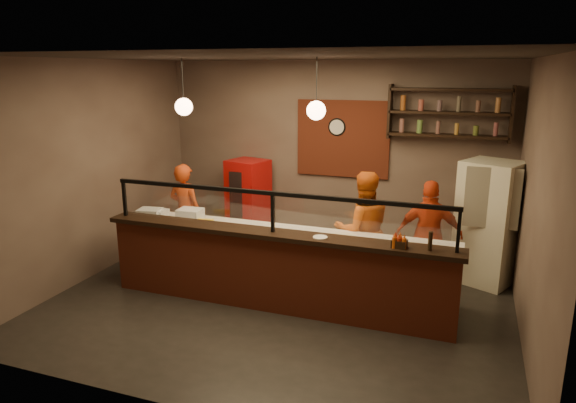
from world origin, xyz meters
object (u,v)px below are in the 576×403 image
at_px(wall_clock, 337,127).
at_px(cook_right, 429,235).
at_px(pizza_dough, 341,238).
at_px(cook_mid, 363,230).
at_px(pepper_mill, 430,241).
at_px(condiment_caddy, 399,244).
at_px(fridge, 488,223).
at_px(red_cooler, 248,201).
at_px(cook_left, 185,211).

distance_m(wall_clock, cook_right, 2.54).
height_order(cook_right, pizza_dough, cook_right).
distance_m(cook_mid, pepper_mill, 1.56).
distance_m(cook_right, condiment_caddy, 1.53).
relative_size(fridge, pepper_mill, 8.10).
relative_size(pizza_dough, pepper_mill, 2.03).
xyz_separation_m(condiment_caddy, pepper_mill, (0.34, 0.02, 0.06)).
bearing_deg(cook_right, red_cooler, -25.86).
distance_m(pizza_dough, condiment_caddy, 1.02).
xyz_separation_m(fridge, pepper_mill, (-0.67, -1.95, 0.27)).
bearing_deg(pepper_mill, cook_left, 161.41).
bearing_deg(pepper_mill, red_cooler, 143.47).
xyz_separation_m(cook_mid, condiment_caddy, (0.66, -1.17, 0.26)).
relative_size(cook_left, cook_right, 1.01).
relative_size(cook_right, pepper_mill, 7.03).
bearing_deg(condiment_caddy, cook_left, 159.59).
bearing_deg(cook_mid, cook_right, 174.19).
xyz_separation_m(cook_left, pepper_mill, (3.98, -1.34, 0.38)).
height_order(cook_right, pepper_mill, cook_right).
relative_size(cook_mid, fridge, 0.94).
bearing_deg(cook_mid, pizza_dough, 50.16).
bearing_deg(cook_left, condiment_caddy, 165.66).
height_order(cook_mid, fridge, fridge).
xyz_separation_m(fridge, red_cooler, (-4.04, 0.54, -0.15)).
bearing_deg(wall_clock, cook_left, -145.78).
height_order(wall_clock, red_cooler, wall_clock).
xyz_separation_m(wall_clock, condiment_caddy, (1.49, -2.82, -0.99)).
distance_m(fridge, red_cooler, 4.07).
distance_m(fridge, pepper_mill, 2.08).
xyz_separation_m(cook_mid, pizza_dough, (-0.16, -0.62, 0.06)).
distance_m(cook_left, condiment_caddy, 3.89).
relative_size(cook_mid, pizza_dough, 3.75).
relative_size(red_cooler, pizza_dough, 3.30).
bearing_deg(condiment_caddy, red_cooler, 140.34).
bearing_deg(cook_left, pepper_mill, 167.48).
bearing_deg(pepper_mill, cook_right, 94.24).
bearing_deg(condiment_caddy, fridge, 62.75).
height_order(condiment_caddy, pepper_mill, pepper_mill).
height_order(fridge, pepper_mill, fridge).
xyz_separation_m(cook_left, condiment_caddy, (3.64, -1.35, 0.31)).
bearing_deg(wall_clock, fridge, -18.76).
height_order(red_cooler, condiment_caddy, red_cooler).
distance_m(cook_mid, pizza_dough, 0.64).
bearing_deg(cook_mid, pepper_mill, 105.93).
xyz_separation_m(red_cooler, condiment_caddy, (3.02, -2.51, 0.36)).
bearing_deg(pizza_dough, pepper_mill, -25.04).
bearing_deg(wall_clock, red_cooler, -168.59).
bearing_deg(pizza_dough, red_cooler, 138.47).
relative_size(cook_right, red_cooler, 1.05).
height_order(fridge, condiment_caddy, fridge).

